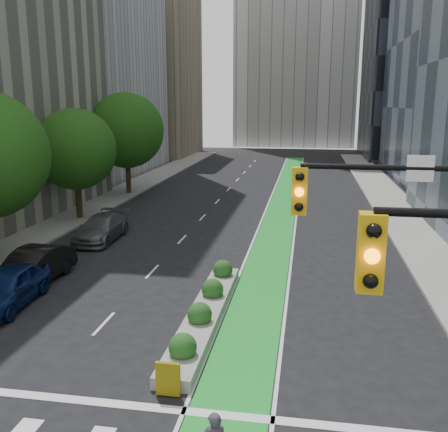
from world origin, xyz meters
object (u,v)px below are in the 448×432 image
(median_planter, at_px, (205,310))
(parked_car_left_near, at_px, (8,287))
(parked_car_left_mid, at_px, (32,267))
(parked_car_left_far, at_px, (101,228))

(median_planter, xyz_separation_m, parked_car_left_near, (-8.20, -0.00, 0.43))
(parked_car_left_near, distance_m, parked_car_left_mid, 2.50)
(median_planter, height_order, parked_car_left_near, parked_car_left_near)
(parked_car_left_near, height_order, parked_car_left_far, parked_car_left_near)
(parked_car_left_mid, height_order, parked_car_left_far, parked_car_left_mid)
(median_planter, bearing_deg, parked_car_left_near, -179.99)
(median_planter, height_order, parked_car_left_mid, parked_car_left_mid)
(median_planter, xyz_separation_m, parked_car_left_far, (-8.46, 10.03, 0.38))
(median_planter, distance_m, parked_car_left_far, 13.13)
(median_planter, relative_size, parked_car_left_mid, 2.09)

